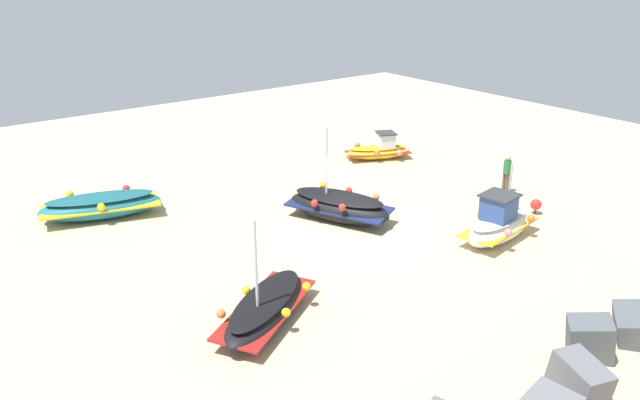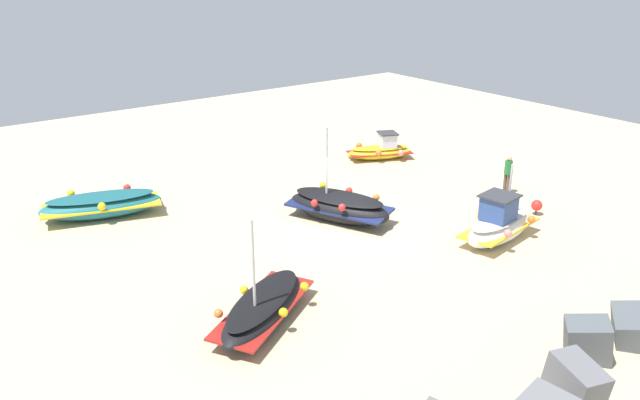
% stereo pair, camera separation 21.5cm
% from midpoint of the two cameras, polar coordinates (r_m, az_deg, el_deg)
% --- Properties ---
extents(ground_plane, '(47.76, 47.76, 0.00)m').
position_cam_midpoint_polar(ground_plane, '(24.45, 2.25, -2.44)').
color(ground_plane, '#C6B289').
extents(fishing_boat_0, '(3.08, 4.48, 3.66)m').
position_cam_midpoint_polar(fishing_boat_0, '(24.91, 1.40, -0.57)').
color(fishing_boat_0, black).
rests_on(fishing_boat_0, ground_plane).
extents(fishing_boat_1, '(3.76, 2.02, 2.76)m').
position_cam_midpoint_polar(fishing_boat_1, '(24.05, 15.17, -2.02)').
color(fishing_boat_1, white).
rests_on(fishing_boat_1, ground_plane).
extents(fishing_boat_2, '(4.32, 3.41, 3.32)m').
position_cam_midpoint_polar(fishing_boat_2, '(18.38, -5.12, -9.43)').
color(fishing_boat_2, black).
rests_on(fishing_boat_2, ground_plane).
extents(fishing_boat_3, '(3.49, 2.48, 1.35)m').
position_cam_midpoint_polar(fishing_boat_3, '(32.62, 5.00, 4.36)').
color(fishing_boat_3, gold).
rests_on(fishing_boat_3, ground_plane).
extents(fishing_boat_4, '(4.89, 2.96, 0.97)m').
position_cam_midpoint_polar(fishing_boat_4, '(26.63, -18.89, -0.47)').
color(fishing_boat_4, '#1E6670').
rests_on(fishing_boat_4, ground_plane).
extents(person_walking, '(0.32, 0.32, 1.71)m').
position_cam_midpoint_polar(person_walking, '(28.62, 15.84, 2.41)').
color(person_walking, brown).
rests_on(person_walking, ground_plane).
extents(breakwater_rocks, '(16.07, 2.56, 1.35)m').
position_cam_midpoint_polar(breakwater_rocks, '(17.80, 23.00, -12.28)').
color(breakwater_rocks, '#4C5156').
rests_on(breakwater_rocks, ground_plane).
extents(mooring_buoy_0, '(0.43, 0.43, 0.62)m').
position_cam_midpoint_polar(mooring_buoy_0, '(26.88, 18.18, -0.39)').
color(mooring_buoy_0, '#3F3F42').
rests_on(mooring_buoy_0, ground_plane).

